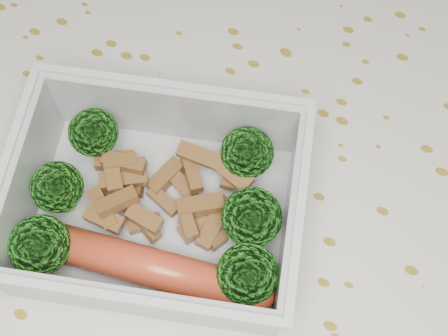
% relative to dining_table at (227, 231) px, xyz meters
% --- Properties ---
extents(dining_table, '(1.40, 0.90, 0.75)m').
position_rel_dining_table_xyz_m(dining_table, '(0.00, 0.00, 0.00)').
color(dining_table, brown).
rests_on(dining_table, ground).
extents(tablecloth, '(1.46, 0.96, 0.19)m').
position_rel_dining_table_xyz_m(tablecloth, '(0.00, 0.00, 0.05)').
color(tablecloth, silver).
rests_on(tablecloth, dining_table).
extents(lunch_container, '(0.22, 0.19, 0.07)m').
position_rel_dining_table_xyz_m(lunch_container, '(-0.03, -0.04, 0.11)').
color(lunch_container, silver).
rests_on(lunch_container, tablecloth).
extents(broccoli_florets, '(0.18, 0.15, 0.05)m').
position_rel_dining_table_xyz_m(broccoli_florets, '(-0.03, -0.04, 0.12)').
color(broccoli_florets, '#608C3F').
rests_on(broccoli_florets, lunch_container).
extents(meat_pile, '(0.11, 0.09, 0.03)m').
position_rel_dining_table_xyz_m(meat_pile, '(-0.04, -0.03, 0.11)').
color(meat_pile, brown).
rests_on(meat_pile, lunch_container).
extents(sausage, '(0.16, 0.05, 0.03)m').
position_rel_dining_table_xyz_m(sausage, '(-0.02, -0.08, 0.11)').
color(sausage, '#BC3F23').
rests_on(sausage, lunch_container).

